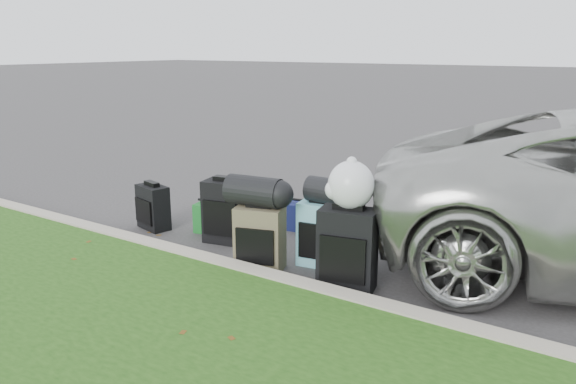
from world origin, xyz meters
The scene contains 12 objects.
ground centered at (0.00, 0.00, 0.00)m, with size 120.00×120.00×0.00m, color #383535.
curb centered at (0.00, -1.00, 0.07)m, with size 120.00×0.18×0.15m, color #9E937F.
suitcase_small_black centered at (-1.65, -0.36, 0.26)m, with size 0.42×0.23×0.52m, color black.
suitcase_large_black_left centered at (-0.62, -0.24, 0.35)m, with size 0.48×0.29×0.70m, color black.
suitcase_olive centered at (0.15, -0.67, 0.31)m, with size 0.46×0.29×0.63m, color #48422E.
suitcase_teal centered at (0.60, -0.26, 0.32)m, with size 0.45×0.27×0.64m, color #5A9AB0.
suitcase_large_black_right centered at (1.07, -0.62, 0.37)m, with size 0.50×0.30×0.74m, color black.
tote_green centered at (-1.01, -0.09, 0.17)m, with size 0.30×0.24×0.34m, color #176923.
tote_navy centered at (-0.23, 0.55, 0.16)m, with size 0.30×0.24×0.32m, color navy.
duffel_left centered at (0.08, -0.66, 0.77)m, with size 0.29×0.29×0.54m, color black.
duffel_right centered at (0.67, -0.25, 0.77)m, with size 0.25×0.25×0.45m, color black.
trash_bag centered at (1.07, -0.58, 0.95)m, with size 0.41×0.41×0.41m, color silver.
Camera 1 is at (3.21, -4.82, 2.12)m, focal length 35.00 mm.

